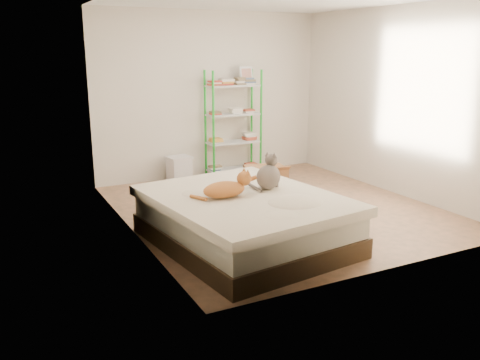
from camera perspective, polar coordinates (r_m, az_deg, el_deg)
room at (r=6.37m, az=4.34°, el=8.04°), size 3.81×4.21×2.61m
bed at (r=5.36m, az=0.50°, el=-4.48°), size 1.93×2.29×0.54m
orange_cat at (r=5.17m, az=-1.80°, el=-0.85°), size 0.54×0.31×0.21m
grey_cat at (r=5.48m, az=3.22°, el=0.94°), size 0.43×0.42×0.38m
shelf_unit at (r=8.20m, az=-0.72°, el=6.63°), size 0.88×0.36×1.74m
cardboard_box at (r=7.28m, az=2.88°, el=0.03°), size 0.64×0.63×0.45m
white_bin at (r=7.93m, az=-6.84°, el=1.23°), size 0.39×0.35×0.41m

